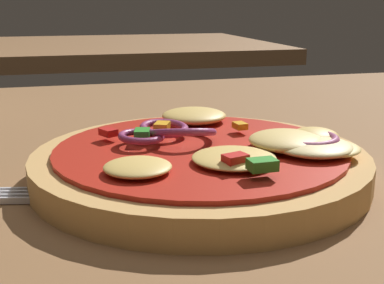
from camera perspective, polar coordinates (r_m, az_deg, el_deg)
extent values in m
cube|color=brown|center=(0.38, 8.41, -5.62)|extent=(1.22, 0.85, 0.04)
cylinder|color=tan|center=(0.35, 0.86, -2.52)|extent=(0.22, 0.22, 0.02)
cylinder|color=red|center=(0.35, 0.87, -0.81)|extent=(0.19, 0.19, 0.00)
ellipsoid|color=#EFCC72|center=(0.34, 14.41, -0.58)|extent=(0.04, 0.04, 0.01)
ellipsoid|color=#EFCC72|center=(0.35, 10.18, 0.15)|extent=(0.05, 0.05, 0.01)
ellipsoid|color=#E5BC60|center=(0.42, 0.22, 2.90)|extent=(0.05, 0.05, 0.01)
ellipsoid|color=#F4DB8E|center=(0.34, 13.02, -0.43)|extent=(0.05, 0.05, 0.01)
ellipsoid|color=#E5BC60|center=(0.36, 13.22, 0.63)|extent=(0.03, 0.03, 0.01)
ellipsoid|color=#E5BC60|center=(0.31, 4.60, -1.73)|extent=(0.05, 0.05, 0.01)
ellipsoid|color=#E5BC60|center=(0.30, -5.94, -2.71)|extent=(0.04, 0.04, 0.01)
torus|color=#93386B|center=(0.35, -5.55, 0.61)|extent=(0.03, 0.03, 0.01)
torus|color=#93386B|center=(0.37, -3.06, 1.52)|extent=(0.05, 0.05, 0.01)
torus|color=#93386B|center=(0.36, -0.87, 1.04)|extent=(0.05, 0.05, 0.02)
torus|color=#B25984|center=(0.35, 12.58, 0.27)|extent=(0.05, 0.05, 0.01)
cube|color=orange|center=(0.38, 5.24, 1.79)|extent=(0.01, 0.01, 0.00)
cube|color=#2D8C28|center=(0.35, -5.45, 0.92)|extent=(0.01, 0.02, 0.01)
cube|color=red|center=(0.30, 4.74, -1.86)|extent=(0.02, 0.01, 0.01)
cube|color=red|center=(0.36, -9.10, 1.07)|extent=(0.01, 0.01, 0.00)
cube|color=orange|center=(0.37, -3.28, 1.71)|extent=(0.01, 0.02, 0.01)
cube|color=#2D8C28|center=(0.29, 7.67, -2.46)|extent=(0.02, 0.01, 0.01)
cube|color=silver|center=(0.33, -19.43, -6.04)|extent=(0.04, 0.01, 0.00)
cube|color=silver|center=(0.33, -19.15, -5.69)|extent=(0.04, 0.01, 0.00)
cube|color=silver|center=(0.34, -18.88, -5.35)|extent=(0.04, 0.01, 0.00)
cube|color=silver|center=(0.34, -18.62, -5.03)|extent=(0.04, 0.01, 0.00)
cube|color=brown|center=(1.52, -7.63, 9.99)|extent=(0.81, 0.66, 0.04)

